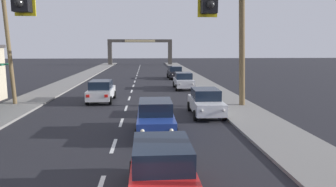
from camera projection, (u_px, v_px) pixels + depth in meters
sidewalk_right at (220, 96)px, 26.68m from camera, size 3.20×110.00×0.14m
sidewalk_left at (34, 99)px, 25.62m from camera, size 3.20×110.00×0.14m
lane_markings at (134, 100)px, 25.26m from camera, size 4.28×86.41×0.01m
traffic_signal_mast at (211, 17)px, 6.48m from camera, size 11.52×0.41×6.94m
sedan_lead_at_stop_bar at (162, 171)px, 8.70m from camera, size 1.97×4.46×1.68m
sedan_third_in_queue at (155, 117)px, 15.41m from camera, size 1.95×4.45×1.68m
sedan_oncoming_far at (101, 91)px, 24.53m from camera, size 1.97×4.46×1.68m
sedan_parked_nearest_kerb at (206, 102)px, 19.61m from camera, size 1.99×4.47×1.68m
sedan_parked_mid_kerb at (183, 81)px, 31.90m from camera, size 1.95×4.45×1.68m
sedan_parked_far_kerb at (175, 72)px, 42.12m from camera, size 2.07×4.50×1.68m
palm_left_second at (4, 7)px, 21.89m from camera, size 4.05×3.69×9.65m
palm_right_second at (242, 21)px, 21.65m from camera, size 4.24×3.80×9.26m
town_gateway_arch at (140, 48)px, 72.82m from camera, size 15.01×0.90×5.99m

